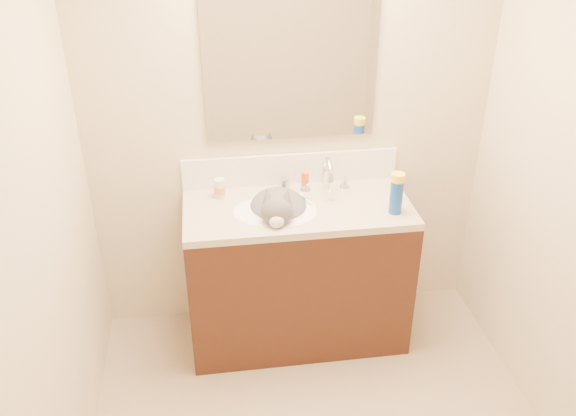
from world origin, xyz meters
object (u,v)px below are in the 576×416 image
object	(u,v)px
basin	(276,222)
pill_bottle	(220,188)
amber_bottle	(305,181)
spray_can	(396,197)
vanity_cabinet	(297,276)
silver_jar	(284,184)
faucet	(327,178)
cat	(278,212)

from	to	relation	value
basin	pill_bottle	bearing A→B (deg)	146.13
amber_bottle	spray_can	bearing A→B (deg)	-38.06
pill_bottle	vanity_cabinet	bearing A→B (deg)	-21.56
vanity_cabinet	spray_can	distance (m)	0.74
silver_jar	faucet	bearing A→B (deg)	-18.29
basin	cat	bearing A→B (deg)	51.28
basin	pill_bottle	size ratio (longest dim) A/B	4.26
basin	silver_jar	size ratio (longest dim) A/B	7.80
amber_bottle	faucet	bearing A→B (deg)	-23.86
pill_bottle	amber_bottle	bearing A→B (deg)	3.40
vanity_cabinet	amber_bottle	size ratio (longest dim) A/B	11.68
vanity_cabinet	pill_bottle	world-z (taller)	pill_bottle
basin	cat	world-z (taller)	cat
basin	faucet	world-z (taller)	faucet
pill_bottle	spray_can	bearing A→B (deg)	-18.54
pill_bottle	spray_can	size ratio (longest dim) A/B	0.59
spray_can	cat	bearing A→B (deg)	167.83
pill_bottle	spray_can	world-z (taller)	spray_can
vanity_cabinet	basin	size ratio (longest dim) A/B	2.67
basin	cat	xyz separation A→B (m)	(0.01, 0.02, 0.05)
faucet	silver_jar	bearing A→B (deg)	161.71
basin	silver_jar	world-z (taller)	silver_jar
faucet	silver_jar	distance (m)	0.24
vanity_cabinet	amber_bottle	bearing A→B (deg)	69.60
silver_jar	basin	bearing A→B (deg)	-107.95
vanity_cabinet	amber_bottle	world-z (taller)	amber_bottle
basin	spray_can	world-z (taller)	spray_can
silver_jar	cat	bearing A→B (deg)	-105.84
silver_jar	amber_bottle	distance (m)	0.12
pill_bottle	silver_jar	bearing A→B (deg)	8.30
faucet	spray_can	world-z (taller)	faucet
faucet	amber_bottle	size ratio (longest dim) A/B	2.73
faucet	pill_bottle	world-z (taller)	faucet
cat	amber_bottle	world-z (taller)	cat
cat	silver_jar	world-z (taller)	cat
silver_jar	pill_bottle	bearing A→B (deg)	-171.70
basin	cat	distance (m)	0.05
vanity_cabinet	faucet	bearing A→B (deg)	37.29
cat	amber_bottle	bearing A→B (deg)	57.74
faucet	pill_bottle	size ratio (longest dim) A/B	2.65
vanity_cabinet	pill_bottle	size ratio (longest dim) A/B	11.35
pill_bottle	amber_bottle	distance (m)	0.47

